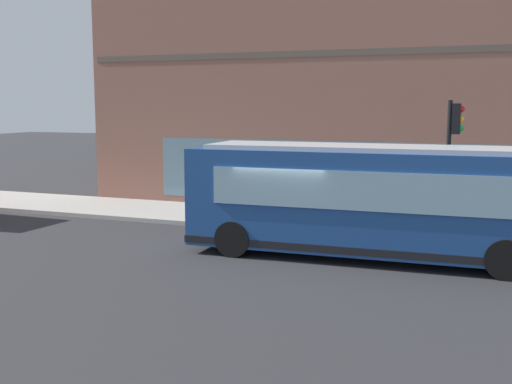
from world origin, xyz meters
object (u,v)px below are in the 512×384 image
object	(u,v)px
traffic_light_near_corner	(453,143)
pedestrian_near_building_entrance	(261,187)
fire_hydrant	(332,211)
city_bus_nearside	(371,202)
newspaper_vending_box	(380,205)
pedestrian_by_light_pole	(392,204)

from	to	relation	value
traffic_light_near_corner	pedestrian_near_building_entrance	bearing A→B (deg)	72.29
fire_hydrant	city_bus_nearside	bearing A→B (deg)	-152.91
fire_hydrant	newspaper_vending_box	distance (m)	1.96
traffic_light_near_corner	pedestrian_by_light_pole	size ratio (longest dim) A/B	2.65
pedestrian_near_building_entrance	pedestrian_by_light_pole	size ratio (longest dim) A/B	1.05
pedestrian_by_light_pole	newspaper_vending_box	size ratio (longest dim) A/B	1.74
fire_hydrant	newspaper_vending_box	world-z (taller)	newspaper_vending_box
city_bus_nearside	pedestrian_by_light_pole	xyz separation A→B (m)	(3.07, -0.06, -0.51)
traffic_light_near_corner	fire_hydrant	bearing A→B (deg)	70.04
fire_hydrant	newspaper_vending_box	xyz separation A→B (m)	(1.33, -1.43, 0.09)
fire_hydrant	pedestrian_near_building_entrance	bearing A→B (deg)	75.45
traffic_light_near_corner	fire_hydrant	size ratio (longest dim) A/B	5.60
traffic_light_near_corner	fire_hydrant	world-z (taller)	traffic_light_near_corner
traffic_light_near_corner	newspaper_vending_box	distance (m)	4.51
newspaper_vending_box	pedestrian_by_light_pole	bearing A→B (deg)	-162.51
traffic_light_near_corner	newspaper_vending_box	xyz separation A→B (m)	(2.79, 2.58, -2.43)
pedestrian_near_building_entrance	pedestrian_by_light_pole	bearing A→B (deg)	-110.27
city_bus_nearside	pedestrian_near_building_entrance	world-z (taller)	city_bus_nearside
fire_hydrant	traffic_light_near_corner	bearing A→B (deg)	-109.96
pedestrian_near_building_entrance	fire_hydrant	bearing A→B (deg)	-104.55
city_bus_nearside	pedestrian_near_building_entrance	bearing A→B (deg)	45.65
traffic_light_near_corner	pedestrian_near_building_entrance	xyz separation A→B (m)	(2.22, 6.94, -1.94)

